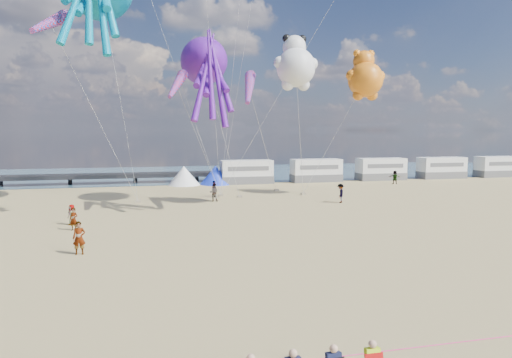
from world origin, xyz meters
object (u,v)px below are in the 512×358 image
at_px(tent_white, 184,176).
at_px(beachgoer_3, 214,189).
at_px(tent_blue, 216,175).
at_px(windsock_left, 50,23).
at_px(sandbag_b, 239,196).
at_px(windsock_mid, 249,88).
at_px(sandbag_e, 221,195).
at_px(kite_teddy_orange, 365,80).
at_px(kite_octopus_purple, 204,61).
at_px(beachgoer_5, 74,219).
at_px(beachgoer_2, 340,193).
at_px(kite_panda, 296,68).
at_px(windsock_right, 177,85).
at_px(motorhome_1, 316,170).
at_px(beachgoer_0, 72,215).
at_px(motorhome_2, 381,169).
at_px(sandbag_d, 276,190).
at_px(sandbag_a, 138,201).
at_px(beachgoer_4, 395,177).
at_px(standing_person, 79,238).
at_px(sandbag_c, 303,194).
at_px(beachgoer_1, 214,192).
at_px(motorhome_3, 441,168).
at_px(motorhome_0, 246,172).

distance_m(tent_white, beachgoer_3, 11.08).
bearing_deg(tent_blue, windsock_left, -125.91).
height_order(sandbag_b, windsock_mid, windsock_mid).
distance_m(beachgoer_3, sandbag_b, 2.80).
xyz_separation_m(sandbag_e, kite_teddy_orange, (14.34, -3.40, 11.80)).
distance_m(tent_blue, kite_octopus_purple, 19.06).
height_order(beachgoer_5, kite_teddy_orange, kite_teddy_orange).
height_order(tent_blue, beachgoer_2, tent_blue).
xyz_separation_m(kite_panda, windsock_right, (-10.22, -0.29, -1.75)).
height_order(motorhome_1, beachgoer_0, motorhome_1).
relative_size(motorhome_2, kite_panda, 1.15).
bearing_deg(sandbag_d, sandbag_a, -161.59).
bearing_deg(windsock_mid, tent_blue, 105.45).
bearing_deg(windsock_right, windsock_mid, 21.99).
distance_m(tent_white, sandbag_d, 12.70).
distance_m(beachgoer_4, sandbag_e, 24.08).
distance_m(motorhome_2, standing_person, 46.76).
height_order(sandbag_c, windsock_left, windsock_left).
bearing_deg(standing_person, beachgoer_3, 63.32).
distance_m(standing_person, beachgoer_2, 25.30).
bearing_deg(beachgoer_2, beachgoer_1, -78.55).
height_order(motorhome_3, standing_person, motorhome_3).
height_order(tent_white, beachgoer_3, tent_white).
distance_m(standing_person, windsock_mid, 19.71).
xyz_separation_m(sandbag_a, kite_teddy_orange, (22.58, -1.10, 11.80)).
bearing_deg(beachgoer_3, windsock_mid, -0.47).
xyz_separation_m(motorhome_0, beachgoer_1, (-6.13, -13.85, -0.64)).
relative_size(windsock_left, windsock_mid, 1.16).
height_order(tent_blue, kite_teddy_orange, kite_teddy_orange).
xyz_separation_m(kite_teddy_orange, windsock_left, (-28.22, -6.44, 2.68)).
relative_size(motorhome_2, beachgoer_3, 4.00).
relative_size(beachgoer_0, kite_octopus_purple, 0.14).
bearing_deg(sandbag_d, motorhome_2, 25.01).
xyz_separation_m(motorhome_1, motorhome_2, (9.50, 0.00, 0.00)).
relative_size(beachgoer_3, sandbag_b, 3.30).
bearing_deg(standing_person, kite_teddy_orange, 33.99).
relative_size(sandbag_e, windsock_mid, 0.08).
height_order(motorhome_1, kite_panda, kite_panda).
bearing_deg(standing_person, tent_white, 75.84).
distance_m(beachgoer_5, windsock_left, 14.46).
xyz_separation_m(motorhome_3, beachgoer_0, (-46.18, -22.52, -0.75)).
bearing_deg(beachgoer_0, motorhome_2, 77.13).
bearing_deg(beachgoer_5, windsock_left, 136.48).
bearing_deg(kite_octopus_purple, beachgoer_5, -140.59).
bearing_deg(motorhome_1, beachgoer_3, -144.54).
relative_size(sandbag_a, sandbag_d, 1.00).
relative_size(tent_blue, sandbag_b, 8.00).
distance_m(beachgoer_1, sandbag_d, 9.84).
distance_m(beachgoer_4, kite_teddy_orange, 16.99).
distance_m(standing_person, windsock_right, 16.42).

